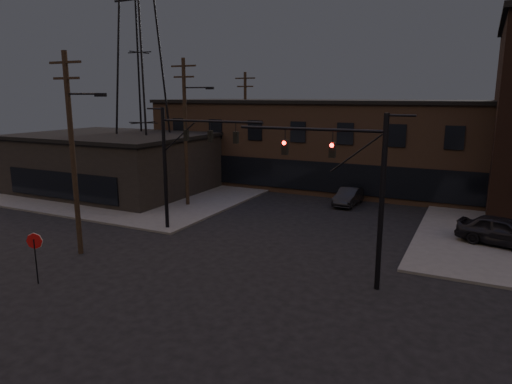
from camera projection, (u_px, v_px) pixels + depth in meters
ground at (204, 300)px, 19.86m from camera, size 140.00×140.00×0.00m
sidewalk_nw at (141, 178)px, 48.66m from camera, size 30.00×30.00×0.15m
building_row at (362, 146)px, 43.61m from camera, size 40.00×12.00×8.00m
building_left at (114, 164)px, 42.03m from camera, size 16.00×12.00×5.00m
traffic_signal_near at (357, 182)px, 20.47m from camera, size 7.12×0.24×8.00m
traffic_signal_far at (181, 155)px, 28.75m from camera, size 7.12×0.24×8.00m
stop_sign at (35, 246)px, 21.19m from camera, size 0.72×0.33×2.48m
utility_pole_near at (73, 150)px, 24.47m from camera, size 3.70×0.28×11.00m
utility_pole_mid at (186, 130)px, 35.39m from camera, size 3.70×0.28×11.50m
utility_pole_far at (245, 125)px, 46.45m from camera, size 2.20×0.28×11.00m
transmission_tower at (140, 52)px, 40.84m from camera, size 7.00×7.00×25.00m
parked_car_lot_a at (503, 231)px, 26.44m from camera, size 5.37×3.22×1.71m
car_crossing at (349, 196)px, 36.94m from camera, size 1.68×4.33×1.40m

